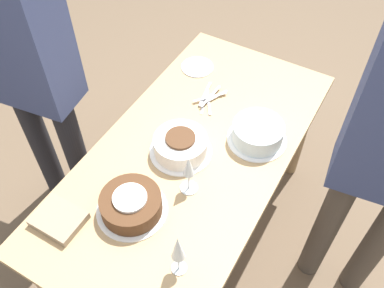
{
  "coord_description": "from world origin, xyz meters",
  "views": [
    {
      "loc": [
        1.0,
        0.58,
        2.15
      ],
      "look_at": [
        0.0,
        0.0,
        0.78
      ],
      "focal_mm": 40.0,
      "sensor_mm": 36.0,
      "label": 1
    }
  ],
  "objects_px": {
    "cake_center_white": "(181,145)",
    "cake_back_decorated": "(258,133)",
    "person_cutting": "(24,59)",
    "wine_glass_far": "(189,169)",
    "wine_glass_near": "(178,249)",
    "cake_front_chocolate": "(131,204)"
  },
  "relations": [
    {
      "from": "cake_front_chocolate",
      "to": "wine_glass_near",
      "type": "relative_size",
      "value": 1.26
    },
    {
      "from": "cake_center_white",
      "to": "wine_glass_near",
      "type": "bearing_deg",
      "value": 30.08
    },
    {
      "from": "cake_back_decorated",
      "to": "wine_glass_near",
      "type": "xyz_separation_m",
      "value": [
        0.68,
        0.01,
        0.1
      ]
    },
    {
      "from": "cake_back_decorated",
      "to": "wine_glass_near",
      "type": "distance_m",
      "value": 0.69
    },
    {
      "from": "cake_center_white",
      "to": "cake_back_decorated",
      "type": "height_order",
      "value": "cake_center_white"
    },
    {
      "from": "cake_center_white",
      "to": "wine_glass_near",
      "type": "distance_m",
      "value": 0.54
    },
    {
      "from": "wine_glass_near",
      "to": "person_cutting",
      "type": "bearing_deg",
      "value": -110.55
    },
    {
      "from": "cake_center_white",
      "to": "wine_glass_far",
      "type": "distance_m",
      "value": 0.21
    },
    {
      "from": "cake_center_white",
      "to": "person_cutting",
      "type": "bearing_deg",
      "value": -82.14
    },
    {
      "from": "cake_back_decorated",
      "to": "person_cutting",
      "type": "bearing_deg",
      "value": -71.37
    },
    {
      "from": "cake_back_decorated",
      "to": "wine_glass_near",
      "type": "bearing_deg",
      "value": 0.81
    },
    {
      "from": "wine_glass_far",
      "to": "person_cutting",
      "type": "height_order",
      "value": "person_cutting"
    },
    {
      "from": "person_cutting",
      "to": "wine_glass_far",
      "type": "bearing_deg",
      "value": -11.16
    },
    {
      "from": "cake_front_chocolate",
      "to": "cake_back_decorated",
      "type": "distance_m",
      "value": 0.63
    },
    {
      "from": "wine_glass_near",
      "to": "wine_glass_far",
      "type": "height_order",
      "value": "wine_glass_near"
    },
    {
      "from": "wine_glass_near",
      "to": "wine_glass_far",
      "type": "relative_size",
      "value": 1.12
    },
    {
      "from": "wine_glass_near",
      "to": "wine_glass_far",
      "type": "distance_m",
      "value": 0.34
    },
    {
      "from": "cake_front_chocolate",
      "to": "wine_glass_near",
      "type": "distance_m",
      "value": 0.32
    },
    {
      "from": "cake_center_white",
      "to": "cake_back_decorated",
      "type": "distance_m",
      "value": 0.34
    },
    {
      "from": "cake_front_chocolate",
      "to": "wine_glass_far",
      "type": "xyz_separation_m",
      "value": [
        -0.2,
        0.14,
        0.09
      ]
    },
    {
      "from": "wine_glass_far",
      "to": "person_cutting",
      "type": "relative_size",
      "value": 0.12
    },
    {
      "from": "cake_front_chocolate",
      "to": "cake_back_decorated",
      "type": "relative_size",
      "value": 1.05
    }
  ]
}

